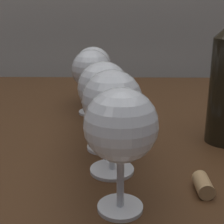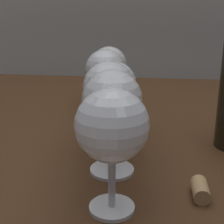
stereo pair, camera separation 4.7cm
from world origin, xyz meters
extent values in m
cube|color=#472B16|center=(0.00, 0.00, 0.70)|extent=(1.26, 0.89, 0.03)
cylinder|color=white|center=(0.05, -0.33, 0.72)|extent=(0.06, 0.06, 0.00)
cylinder|color=white|center=(0.05, -0.33, 0.76)|extent=(0.01, 0.01, 0.08)
sphere|color=white|center=(0.05, -0.33, 0.83)|extent=(0.09, 0.09, 0.09)
ellipsoid|color=maroon|center=(0.05, -0.33, 0.82)|extent=(0.08, 0.08, 0.03)
cylinder|color=white|center=(0.04, -0.23, 0.72)|extent=(0.07, 0.07, 0.00)
cylinder|color=white|center=(0.04, -0.23, 0.76)|extent=(0.01, 0.01, 0.08)
sphere|color=white|center=(0.04, -0.23, 0.83)|extent=(0.09, 0.09, 0.09)
ellipsoid|color=beige|center=(0.04, -0.23, 0.83)|extent=(0.08, 0.08, 0.05)
cylinder|color=white|center=(0.03, -0.15, 0.72)|extent=(0.06, 0.06, 0.00)
cylinder|color=white|center=(0.03, -0.15, 0.76)|extent=(0.01, 0.01, 0.08)
sphere|color=white|center=(0.03, -0.15, 0.83)|extent=(0.09, 0.09, 0.09)
ellipsoid|color=#380711|center=(0.03, -0.15, 0.82)|extent=(0.08, 0.08, 0.03)
cylinder|color=white|center=(0.02, -0.05, 0.72)|extent=(0.06, 0.06, 0.00)
cylinder|color=white|center=(0.02, -0.05, 0.75)|extent=(0.01, 0.01, 0.06)
sphere|color=white|center=(0.02, -0.05, 0.81)|extent=(0.09, 0.09, 0.09)
ellipsoid|color=#EACC66|center=(0.02, -0.05, 0.81)|extent=(0.08, 0.08, 0.03)
cylinder|color=white|center=(-0.01, 0.05, 0.72)|extent=(0.06, 0.06, 0.00)
cylinder|color=white|center=(-0.01, 0.05, 0.76)|extent=(0.01, 0.01, 0.07)
sphere|color=white|center=(-0.01, 0.05, 0.82)|extent=(0.09, 0.09, 0.09)
ellipsoid|color=pink|center=(-0.01, 0.05, 0.82)|extent=(0.08, 0.08, 0.04)
cylinder|color=white|center=(-0.01, 0.14, 0.72)|extent=(0.07, 0.07, 0.00)
cylinder|color=white|center=(-0.01, 0.14, 0.75)|extent=(0.01, 0.01, 0.06)
sphere|color=white|center=(-0.01, 0.14, 0.81)|extent=(0.09, 0.09, 0.09)
ellipsoid|color=gold|center=(-0.01, 0.14, 0.82)|extent=(0.08, 0.08, 0.04)
cylinder|color=tan|center=(0.16, -0.29, 0.73)|extent=(0.02, 0.04, 0.02)
camera|label=1|loc=(0.05, -0.68, 0.96)|focal=53.48mm
camera|label=2|loc=(0.09, -0.68, 0.96)|focal=53.48mm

